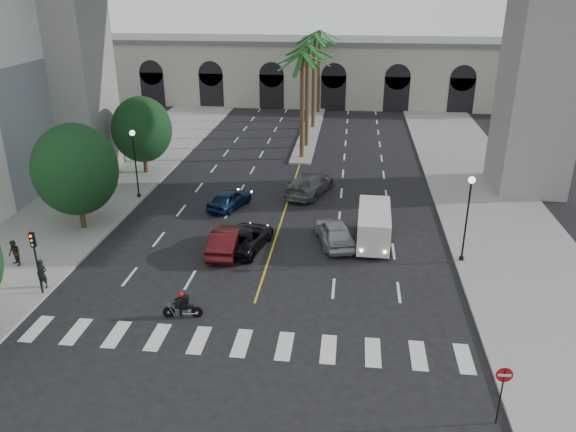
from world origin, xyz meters
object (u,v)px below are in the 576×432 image
object	(u,v)px
lamp_post_right	(468,212)
traffic_signal_far	(35,253)
motorcycle_rider	(184,306)
car_d	(309,184)
car_b	(227,240)
car_c	(246,238)
car_e	(229,199)
pedestrian_a	(42,274)
do_not_enter_sign	(503,384)
car_a	(335,232)
lamp_post_left_far	(135,158)
pedestrian_b	(14,253)
cargo_van	(374,225)

from	to	relation	value
lamp_post_right	traffic_signal_far	xyz separation A→B (m)	(-22.70, -6.50, -0.71)
motorcycle_rider	car_d	bearing A→B (deg)	68.52
lamp_post_right	car_b	world-z (taller)	lamp_post_right
car_c	car_e	size ratio (longest dim) A/B	1.20
pedestrian_a	do_not_enter_sign	world-z (taller)	do_not_enter_sign
car_a	lamp_post_left_far	bearing A→B (deg)	-37.78
lamp_post_left_far	pedestrian_b	bearing A→B (deg)	-104.43
lamp_post_right	do_not_enter_sign	size ratio (longest dim) A/B	2.10
car_a	cargo_van	xyz separation A→B (m)	(2.43, 0.32, 0.45)
pedestrian_a	do_not_enter_sign	xyz separation A→B (m)	(22.00, -7.45, 0.88)
traffic_signal_far	pedestrian_a	distance (m)	1.66
do_not_enter_sign	lamp_post_left_far	bearing A→B (deg)	133.53
traffic_signal_far	cargo_van	bearing A→B (deg)	25.81
car_a	car_c	xyz separation A→B (m)	(-5.45, -1.25, -0.11)
traffic_signal_far	car_b	bearing A→B (deg)	36.03
do_not_enter_sign	lamp_post_right	bearing A→B (deg)	84.01
traffic_signal_far	pedestrian_b	size ratio (longest dim) A/B	2.35
do_not_enter_sign	traffic_signal_far	bearing A→B (deg)	160.32
motorcycle_rider	car_a	world-z (taller)	car_a
traffic_signal_far	do_not_enter_sign	distance (m)	22.87
car_c	pedestrian_b	xyz separation A→B (m)	(-12.77, -4.14, 0.23)
lamp_post_left_far	motorcycle_rider	xyz separation A→B (m)	(8.17, -15.69, -2.58)
car_b	do_not_enter_sign	size ratio (longest dim) A/B	1.84
car_c	car_e	world-z (taller)	car_e
car_a	pedestrian_b	world-z (taller)	pedestrian_b
do_not_enter_sign	pedestrian_b	bearing A→B (deg)	156.64
motorcycle_rider	car_a	size ratio (longest dim) A/B	0.42
motorcycle_rider	cargo_van	bearing A→B (deg)	38.67
lamp_post_left_far	car_a	xyz separation A→B (m)	(15.21, -6.33, -2.41)
pedestrian_b	do_not_enter_sign	size ratio (longest dim) A/B	0.61
traffic_signal_far	cargo_van	distance (m)	19.53
motorcycle_rider	do_not_enter_sign	bearing A→B (deg)	-29.45
traffic_signal_far	car_b	xyz separation A→B (m)	(8.59, 6.25, -1.74)
car_e	lamp_post_left_far	bearing A→B (deg)	11.43
car_b	cargo_van	size ratio (longest dim) A/B	0.87
motorcycle_rider	pedestrian_b	size ratio (longest dim) A/B	1.28
lamp_post_right	motorcycle_rider	distance (m)	16.73
lamp_post_right	traffic_signal_far	size ratio (longest dim) A/B	1.47
car_d	cargo_van	distance (m)	9.79
car_b	car_e	world-z (taller)	car_b
car_a	pedestrian_b	distance (m)	19.01
pedestrian_a	motorcycle_rider	bearing A→B (deg)	-6.58
traffic_signal_far	car_b	world-z (taller)	traffic_signal_far
motorcycle_rider	car_e	bearing A→B (deg)	86.40
lamp_post_left_far	car_a	distance (m)	16.65
pedestrian_a	do_not_enter_sign	bearing A→B (deg)	-13.29
lamp_post_left_far	traffic_signal_far	xyz separation A→B (m)	(0.10, -14.50, -0.71)
car_d	cargo_van	xyz separation A→B (m)	(4.75, -8.55, 0.42)
traffic_signal_far	motorcycle_rider	distance (m)	8.36
cargo_van	car_b	bearing A→B (deg)	-164.33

